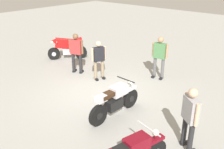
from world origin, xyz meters
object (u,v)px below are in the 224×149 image
object	(u,v)px
motorcycle_silver_cruiser	(115,101)
person_in_gray_shirt	(190,116)
person_in_red_shirt	(76,51)
person_in_green_shirt	(160,55)
person_in_black_shirt	(99,58)
motorcycle_red_sportbike	(67,47)

from	to	relation	value
motorcycle_silver_cruiser	person_in_gray_shirt	distance (m)	2.44
person_in_red_shirt	person_in_green_shirt	size ratio (longest dim) A/B	0.99
person_in_green_shirt	person_in_black_shirt	bearing A→B (deg)	-56.24
motorcycle_silver_cruiser	person_in_black_shirt	distance (m)	2.92
motorcycle_red_sportbike	person_in_green_shirt	world-z (taller)	person_in_green_shirt
person_in_red_shirt	motorcycle_silver_cruiser	bearing A→B (deg)	-134.97
motorcycle_red_sportbike	motorcycle_silver_cruiser	bearing A→B (deg)	102.12
person_in_black_shirt	person_in_red_shirt	distance (m)	1.20
motorcycle_silver_cruiser	person_in_green_shirt	distance (m)	3.50
person_in_red_shirt	person_in_green_shirt	distance (m)	3.50
motorcycle_silver_cruiser	motorcycle_red_sportbike	bearing A→B (deg)	67.22
person_in_gray_shirt	motorcycle_silver_cruiser	bearing A→B (deg)	127.47
person_in_red_shirt	person_in_gray_shirt	bearing A→B (deg)	-125.81
person_in_red_shirt	person_in_green_shirt	world-z (taller)	person_in_green_shirt
motorcycle_silver_cruiser	person_in_gray_shirt	world-z (taller)	person_in_gray_shirt
person_in_black_shirt	person_in_green_shirt	xyz separation A→B (m)	(-1.78, -1.71, 0.11)
motorcycle_silver_cruiser	person_in_gray_shirt	size ratio (longest dim) A/B	1.22
motorcycle_silver_cruiser	person_in_red_shirt	distance (m)	3.88
motorcycle_red_sportbike	person_in_gray_shirt	xyz separation A→B (m)	(-7.70, 2.49, 0.39)
motorcycle_silver_cruiser	motorcycle_red_sportbike	distance (m)	5.86
motorcycle_silver_cruiser	person_in_gray_shirt	bearing A→B (deg)	-87.67
person_in_black_shirt	person_in_red_shirt	world-z (taller)	person_in_red_shirt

